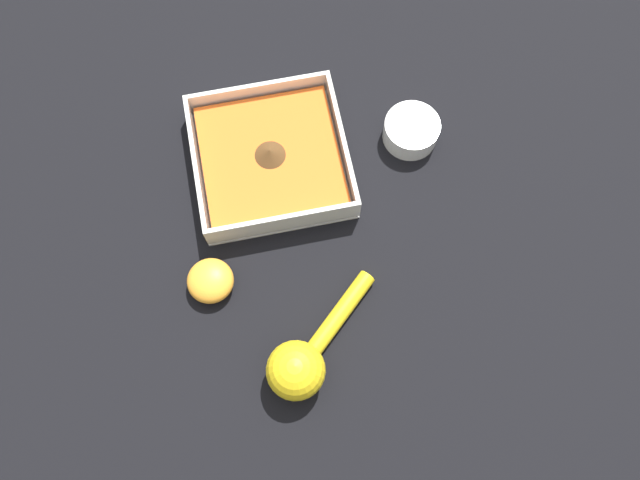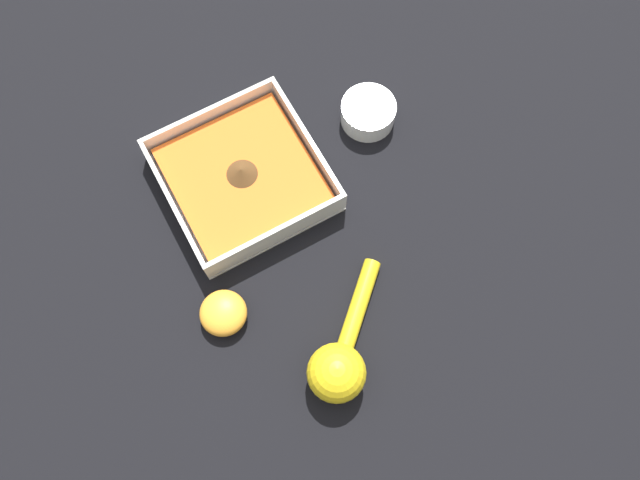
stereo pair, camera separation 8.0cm
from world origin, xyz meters
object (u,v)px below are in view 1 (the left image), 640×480
(spice_bowl, at_px, (408,132))
(lemon_half, at_px, (207,281))
(lemon_squeezer, at_px, (299,363))
(square_dish, at_px, (268,160))

(spice_bowl, xyz_separation_m, lemon_half, (-0.30, -0.16, 0.00))
(lemon_squeezer, xyz_separation_m, lemon_half, (-0.10, 0.13, -0.02))
(square_dish, distance_m, lemon_squeezer, 0.28)
(square_dish, relative_size, lemon_squeezer, 1.31)
(square_dish, bearing_deg, lemon_squeezer, -92.05)
(square_dish, xyz_separation_m, spice_bowl, (0.20, 0.00, -0.00))
(spice_bowl, relative_size, lemon_squeezer, 0.49)
(square_dish, bearing_deg, lemon_half, -124.29)
(square_dish, height_order, lemon_half, square_dish)
(spice_bowl, bearing_deg, lemon_squeezer, -126.15)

